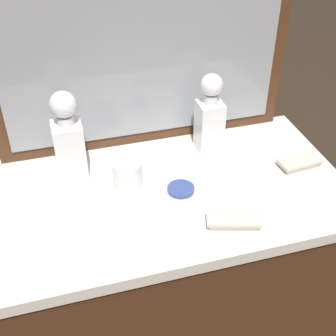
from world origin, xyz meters
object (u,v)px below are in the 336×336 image
crystal_tumbler_front (128,175)px  silver_brush_rear (300,163)px  crystal_decanter_rear (210,121)px  porcelain_dish (181,189)px  crystal_decanter_right (69,143)px  silver_brush_center (234,221)px

crystal_tumbler_front → silver_brush_rear: size_ratio=0.65×
crystal_decanter_rear → porcelain_dish: crystal_decanter_rear is taller
crystal_decanter_rear → crystal_decanter_right: bearing=-178.3°
crystal_tumbler_front → silver_brush_center: size_ratio=0.58×
silver_brush_center → porcelain_dish: size_ratio=1.91×
crystal_tumbler_front → crystal_decanter_right: bearing=144.5°
crystal_tumbler_front → silver_brush_rear: (0.54, -0.05, -0.03)m
crystal_decanter_right → crystal_tumbler_front: bearing=-35.5°
porcelain_dish → crystal_decanter_rear: bearing=50.7°
crystal_tumbler_front → porcelain_dish: bearing=-24.3°
crystal_tumbler_front → silver_brush_center: 0.34m
crystal_decanter_rear → crystal_tumbler_front: 0.33m
silver_brush_rear → porcelain_dish: silver_brush_rear is taller
silver_brush_center → porcelain_dish: (-0.09, 0.18, -0.01)m
crystal_decanter_rear → crystal_tumbler_front: crystal_decanter_rear is taller
crystal_decanter_right → silver_brush_rear: (0.69, -0.16, -0.10)m
silver_brush_center → silver_brush_rear: (0.30, 0.19, -0.00)m
crystal_tumbler_front → crystal_decanter_rear: bearing=22.2°
crystal_decanter_rear → silver_brush_center: crystal_decanter_rear is taller
crystal_decanter_right → porcelain_dish: bearing=-30.3°
silver_brush_center → silver_brush_rear: same height
crystal_tumbler_front → porcelain_dish: crystal_tumbler_front is taller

